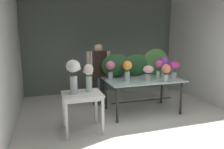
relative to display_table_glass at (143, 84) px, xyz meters
The scene contains 18 objects.
ground_plane 0.84m from the display_table_glass, 142.38° to the left, with size 7.97×7.97×0.00m, color silver.
wall_back 2.30m from the display_table_glass, 100.56° to the left, with size 4.83×0.12×2.98m, color slate.
wall_left 2.94m from the display_table_glass, behind, with size 0.12×3.74×2.98m, color silver.
wall_right 2.20m from the display_table_glass, ahead, with size 0.12×3.74×2.98m, color silver.
display_table_glass is the anchor object (origin of this frame).
side_table_white 1.60m from the display_table_glass, 159.29° to the right, with size 0.72×0.61×0.74m.
florist 1.19m from the display_table_glass, 136.59° to the left, with size 0.61×0.24×1.57m.
foliage_backdrop 0.57m from the display_table_glass, 95.59° to the left, with size 1.75×0.31×0.65m.
vase_blush_peonies 0.39m from the display_table_glass, 81.65° to the right, with size 0.23×0.23×0.34m.
vase_scarlet_carnations 0.52m from the display_table_glass, 159.69° to the left, with size 0.23×0.23×0.42m.
vase_magenta_roses 0.81m from the display_table_glass, 15.22° to the right, with size 0.22×0.22×0.40m.
vase_rosy_dahlias 0.83m from the display_table_glass, 166.29° to the left, with size 0.21×0.21×0.43m.
vase_fuchsia_ranunculus 0.52m from the display_table_glass, 11.24° to the right, with size 0.19×0.16×0.43m.
vase_sunset_anemones 0.62m from the display_table_glass, 161.41° to the right, with size 0.20×0.20×0.45m.
vase_violet_freesia 0.71m from the display_table_glass, ahead, with size 0.24×0.24×0.49m.
vase_coral_tulips 0.64m from the display_table_glass, 46.76° to the right, with size 0.22×0.19×0.38m.
vase_white_roses_tall 1.79m from the display_table_glass, 160.95° to the right, with size 0.26×0.25×0.62m.
vase_cream_lisianthus_tall 1.49m from the display_table_glass, 159.52° to the right, with size 0.19×0.18×0.53m.
Camera 1 is at (-1.71, -2.79, 1.82)m, focal length 33.92 mm.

